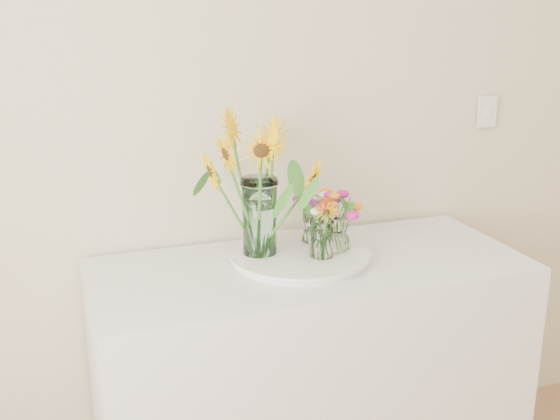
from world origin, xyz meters
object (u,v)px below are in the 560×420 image
Objects in this scene: small_vase_a at (322,239)px; counter at (309,386)px; small_vase_c at (313,226)px; mason_jar at (260,217)px; small_vase_b at (338,234)px; tray at (299,257)px.

counter is at bearing 132.95° from small_vase_a.
mason_jar is at bearing -167.91° from small_vase_c.
mason_jar is 0.21m from small_vase_a.
mason_jar is 2.02× the size of small_vase_a.
small_vase_a is 0.08m from small_vase_b.
small_vase_a is at bearing -29.46° from mason_jar.
mason_jar reaches higher than small_vase_a.
counter is 0.55m from small_vase_c.
small_vase_a is (0.05, -0.06, 0.08)m from tray.
small_vase_c is at bearing 113.98° from small_vase_b.
small_vase_b is 0.11m from small_vase_c.
counter is at bearing -52.37° from tray.
small_vase_c is at bearing 78.46° from small_vase_a.
small_vase_a is 0.14m from small_vase_c.
small_vase_a reaches higher than small_vase_b.
small_vase_a reaches higher than tray.
small_vase_b is (0.07, 0.04, -0.01)m from small_vase_a.
tray is 0.11m from small_vase_a.
tray is 0.19m from mason_jar.
small_vase_c is (0.05, 0.11, 0.54)m from counter.
small_vase_a is 1.10× the size of small_vase_b.
small_vase_a reaches higher than counter.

